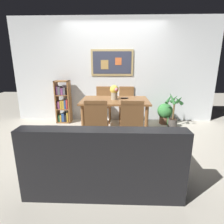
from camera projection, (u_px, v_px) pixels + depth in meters
ground_plane at (112, 139)px, 3.68m from camera, size 12.00×12.00×0.00m
wall_back_with_painting at (114, 71)px, 4.64m from camera, size 5.20×0.14×2.60m
dining_table at (115, 104)px, 3.87m from camera, size 1.42×0.92×0.75m
dining_chair_near_right at (131, 121)px, 3.11m from camera, size 0.40×0.41×0.91m
dining_chair_near_left at (97, 121)px, 3.12m from camera, size 0.40×0.41×0.91m
dining_chair_far_left at (104, 101)px, 4.68m from camera, size 0.40×0.41×0.91m
dining_chair_far_right at (126, 101)px, 4.67m from camera, size 0.40×0.41×0.91m
leather_couch at (104, 162)px, 2.24m from camera, size 1.80×0.84×0.84m
bookshelf at (63, 103)px, 4.63m from camera, size 0.36×0.28×1.08m
potted_ivy at (165, 113)px, 4.55m from camera, size 0.38×0.38×0.59m
potted_palm at (173, 112)px, 4.27m from camera, size 0.42×0.43×0.85m
flower_vase at (114, 91)px, 3.81m from camera, size 0.19×0.19×0.31m
tv_remote at (125, 98)px, 3.95m from camera, size 0.16×0.06×0.02m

